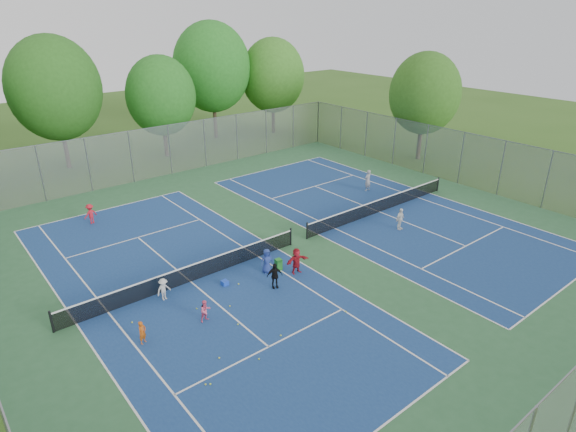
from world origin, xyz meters
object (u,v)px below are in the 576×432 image
object	(u,v)px
ball_hopper	(278,264)
instructor	(368,180)
net_left	(190,274)
net_right	(380,206)
ball_crate	(225,283)

from	to	relation	value
ball_hopper	instructor	bearing A→B (deg)	22.46
net_left	ball_hopper	size ratio (longest dim) A/B	20.92
net_right	ball_hopper	size ratio (longest dim) A/B	20.92
net_right	ball_crate	xyz separation A→B (m)	(-12.85, -1.32, -0.33)
net_right	ball_hopper	bearing A→B (deg)	-169.80
net_left	instructor	xyz separation A→B (m)	(16.39, 3.30, 0.35)
net_right	ball_crate	distance (m)	12.92
ball_crate	net_left	bearing A→B (deg)	131.11
net_left	ball_crate	distance (m)	1.78
ball_crate	instructor	bearing A→B (deg)	16.84
net_left	ball_hopper	world-z (taller)	net_left
net_right	ball_hopper	xyz separation A→B (m)	(-9.89, -1.78, -0.15)
net_left	net_right	xyz separation A→B (m)	(14.00, 0.00, 0.00)
ball_crate	ball_hopper	xyz separation A→B (m)	(2.96, -0.46, 0.18)
net_left	net_right	world-z (taller)	same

